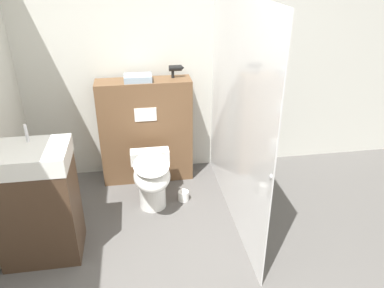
% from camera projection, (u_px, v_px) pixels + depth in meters
% --- Properties ---
extents(wall_back, '(8.00, 0.06, 2.50)m').
position_uv_depth(wall_back, '(156.00, 61.00, 3.89)').
color(wall_back, silver).
rests_on(wall_back, ground_plane).
extents(partition_panel, '(0.96, 0.28, 1.12)m').
position_uv_depth(partition_panel, '(146.00, 131.00, 3.98)').
color(partition_panel, brown).
rests_on(partition_panel, ground_plane).
extents(shower_glass, '(0.04, 1.91, 1.99)m').
position_uv_depth(shower_glass, '(235.00, 116.00, 3.22)').
color(shower_glass, silver).
rests_on(shower_glass, ground_plane).
extents(toilet, '(0.38, 0.61, 0.54)m').
position_uv_depth(toilet, '(152.00, 178.00, 3.56)').
color(toilet, white).
rests_on(toilet, ground_plane).
extents(sink_vanity, '(0.61, 0.44, 1.12)m').
position_uv_depth(sink_vanity, '(37.00, 203.00, 2.94)').
color(sink_vanity, '#473323').
rests_on(sink_vanity, ground_plane).
extents(hair_drier, '(0.16, 0.06, 0.13)m').
position_uv_depth(hair_drier, '(176.00, 69.00, 3.76)').
color(hair_drier, black).
rests_on(hair_drier, partition_panel).
extents(folded_towel, '(0.27, 0.19, 0.06)m').
position_uv_depth(folded_towel, '(138.00, 78.00, 3.69)').
color(folded_towel, '#8C9EAD').
rests_on(folded_towel, partition_panel).
extents(spare_toilet_roll, '(0.11, 0.11, 0.10)m').
position_uv_depth(spare_toilet_roll, '(183.00, 196.00, 3.80)').
color(spare_toilet_roll, white).
rests_on(spare_toilet_roll, ground_plane).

